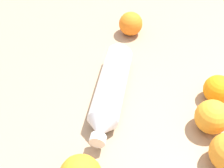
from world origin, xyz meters
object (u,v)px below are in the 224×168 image
at_px(orange_2, 218,89).
at_px(orange_1, 131,24).
at_px(orange_4, 212,117).
at_px(water_bottle, 110,90).

bearing_deg(orange_2, orange_1, 105.64).
bearing_deg(orange_2, orange_4, -132.44).
distance_m(orange_2, orange_4, 0.09).
xyz_separation_m(water_bottle, orange_1, (0.15, 0.24, 0.00)).
bearing_deg(water_bottle, orange_2, 101.29).
xyz_separation_m(orange_1, orange_2, (0.09, -0.33, -0.00)).
bearing_deg(orange_1, orange_2, -74.36).
bearing_deg(orange_4, water_bottle, 139.18).
bearing_deg(water_bottle, orange_4, 80.18).
relative_size(orange_1, orange_4, 0.93).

